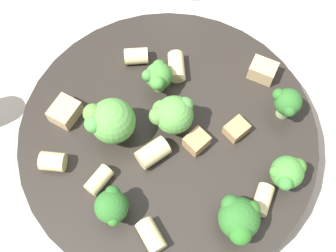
{
  "coord_description": "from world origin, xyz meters",
  "views": [
    {
      "loc": [
        0.13,
        -0.09,
        0.37
      ],
      "look_at": [
        0.0,
        0.0,
        0.04
      ],
      "focal_mm": 45.0,
      "sensor_mm": 36.0,
      "label": 1
    }
  ],
  "objects": [
    {
      "name": "rigatoni_5",
      "position": [
        0.01,
        -0.02,
        0.04
      ],
      "size": [
        0.02,
        0.03,
        0.02
      ],
      "primitive_type": "cylinder",
      "rotation": [
        1.57,
        0.0,
        0.05
      ],
      "color": "beige",
      "rests_on": "pasta_bowl"
    },
    {
      "name": "rigatoni_4",
      "position": [
        0.1,
        0.03,
        0.04
      ],
      "size": [
        0.03,
        0.03,
        0.01
      ],
      "primitive_type": "cylinder",
      "rotation": [
        1.57,
        0.0,
        0.59
      ],
      "color": "beige",
      "rests_on": "pasta_bowl"
    },
    {
      "name": "broccoli_floret_5",
      "position": [
        -0.04,
        0.02,
        0.05
      ],
      "size": [
        0.03,
        0.03,
        0.03
      ],
      "color": "#84AD60",
      "rests_on": "pasta_bowl"
    },
    {
      "name": "chicken_chunk_0",
      "position": [
        -0.06,
        -0.07,
        0.04
      ],
      "size": [
        0.03,
        0.03,
        0.02
      ],
      "primitive_type": "cube",
      "rotation": [
        0.0,
        0.0,
        2.05
      ],
      "color": "tan",
      "rests_on": "pasta_bowl"
    },
    {
      "name": "rigatoni_0",
      "position": [
        0.07,
        -0.06,
        0.04
      ],
      "size": [
        0.03,
        0.02,
        0.01
      ],
      "primitive_type": "cylinder",
      "rotation": [
        1.57,
        0.0,
        1.52
      ],
      "color": "beige",
      "rests_on": "pasta_bowl"
    },
    {
      "name": "chicken_chunk_3",
      "position": [
        -0.0,
        0.11,
        0.04
      ],
      "size": [
        0.03,
        0.03,
        0.02
      ],
      "primitive_type": "cube",
      "rotation": [
        0.0,
        0.0,
        0.55
      ],
      "color": "tan",
      "rests_on": "pasta_bowl"
    },
    {
      "name": "rigatoni_1",
      "position": [
        -0.08,
        0.02,
        0.04
      ],
      "size": [
        0.02,
        0.03,
        0.02
      ],
      "primitive_type": "cylinder",
      "rotation": [
        1.57,
        0.0,
        2.63
      ],
      "color": "beige",
      "rests_on": "pasta_bowl"
    },
    {
      "name": "rigatoni_2",
      "position": [
        -0.05,
        0.04,
        0.04
      ],
      "size": [
        0.03,
        0.03,
        0.02
      ],
      "primitive_type": "cylinder",
      "rotation": [
        1.57,
        0.0,
        1.05
      ],
      "color": "beige",
      "rests_on": "pasta_bowl"
    },
    {
      "name": "chicken_chunk_1",
      "position": [
        0.02,
        0.01,
        0.04
      ],
      "size": [
        0.02,
        0.02,
        0.01
      ],
      "primitive_type": "cube",
      "rotation": [
        0.0,
        0.0,
        1.74
      ],
      "color": "tan",
      "rests_on": "pasta_bowl"
    },
    {
      "name": "ground_plane",
      "position": [
        0.0,
        0.0,
        0.0
      ],
      "size": [
        2.0,
        2.0,
        0.0
      ],
      "primitive_type": "plane",
      "color": "#BCB29E"
    },
    {
      "name": "pasta_bowl",
      "position": [
        0.0,
        0.0,
        0.02
      ],
      "size": [
        0.27,
        0.27,
        0.03
      ],
      "color": "#28231E",
      "rests_on": "ground_plane"
    },
    {
      "name": "broccoli_floret_1",
      "position": [
        0.09,
        0.05,
        0.05
      ],
      "size": [
        0.03,
        0.03,
        0.03
      ],
      "color": "#93B766",
      "rests_on": "pasta_bowl"
    },
    {
      "name": "rigatoni_6",
      "position": [
        -0.03,
        -0.1,
        0.04
      ],
      "size": [
        0.03,
        0.03,
        0.02
      ],
      "primitive_type": "cylinder",
      "rotation": [
        1.57,
        0.0,
        2.46
      ],
      "color": "beige",
      "rests_on": "pasta_bowl"
    },
    {
      "name": "rigatoni_3",
      "position": [
        0.01,
        -0.07,
        0.04
      ],
      "size": [
        0.02,
        0.03,
        0.01
      ],
      "primitive_type": "cylinder",
      "rotation": [
        1.57,
        0.0,
        0.36
      ],
      "color": "beige",
      "rests_on": "pasta_bowl"
    },
    {
      "name": "broccoli_floret_4",
      "position": [
        0.04,
        0.1,
        0.05
      ],
      "size": [
        0.03,
        0.02,
        0.03
      ],
      "color": "#9EC175",
      "rests_on": "pasta_bowl"
    },
    {
      "name": "broccoli_floret_3",
      "position": [
        0.1,
        0.0,
        0.05
      ],
      "size": [
        0.04,
        0.03,
        0.04
      ],
      "color": "#9EC175",
      "rests_on": "pasta_bowl"
    },
    {
      "name": "broccoli_floret_6",
      "position": [
        0.04,
        -0.08,
        0.05
      ],
      "size": [
        0.03,
        0.03,
        0.04
      ],
      "color": "#84AD60",
      "rests_on": "pasta_bowl"
    },
    {
      "name": "broccoli_floret_0",
      "position": [
        -0.01,
        0.0,
        0.05
      ],
      "size": [
        0.03,
        0.04,
        0.04
      ],
      "color": "#84AD60",
      "rests_on": "pasta_bowl"
    },
    {
      "name": "chicken_chunk_2",
      "position": [
        0.03,
        0.05,
        0.03
      ],
      "size": [
        0.02,
        0.02,
        0.01
      ],
      "primitive_type": "cube",
      "rotation": [
        0.0,
        0.0,
        1.69
      ],
      "color": "tan",
      "rests_on": "pasta_bowl"
    },
    {
      "name": "broccoli_floret_2",
      "position": [
        -0.02,
        -0.04,
        0.06
      ],
      "size": [
        0.04,
        0.04,
        0.05
      ],
      "color": "#93B766",
      "rests_on": "pasta_bowl"
    }
  ]
}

